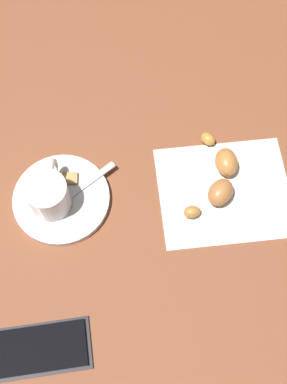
# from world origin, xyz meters

# --- Properties ---
(ground_plane) EXTENTS (1.80, 1.80, 0.00)m
(ground_plane) POSITION_xyz_m (0.00, 0.00, 0.00)
(ground_plane) COLOR brown
(saucer) EXTENTS (0.14, 0.14, 0.01)m
(saucer) POSITION_xyz_m (-0.12, 0.03, 0.01)
(saucer) COLOR white
(saucer) RESTS_ON ground
(espresso_cup) EXTENTS (0.06, 0.08, 0.05)m
(espresso_cup) POSITION_xyz_m (-0.13, 0.02, 0.04)
(espresso_cup) COLOR white
(espresso_cup) RESTS_ON saucer
(teaspoon) EXTENTS (0.12, 0.07, 0.01)m
(teaspoon) POSITION_xyz_m (-0.12, 0.02, 0.01)
(teaspoon) COLOR silver
(teaspoon) RESTS_ON saucer
(sugar_packet) EXTENTS (0.06, 0.03, 0.01)m
(sugar_packet) POSITION_xyz_m (-0.12, 0.05, 0.01)
(sugar_packet) COLOR tan
(sugar_packet) RESTS_ON saucer
(napkin) EXTENTS (0.20, 0.18, 0.00)m
(napkin) POSITION_xyz_m (0.11, -0.01, 0.00)
(napkin) COLOR white
(napkin) RESTS_ON ground
(croissant) EXTENTS (0.10, 0.13, 0.03)m
(croissant) POSITION_xyz_m (0.10, 0.00, 0.02)
(croissant) COLOR #C6853E
(croissant) RESTS_ON napkin
(cell_phone) EXTENTS (0.14, 0.08, 0.01)m
(cell_phone) POSITION_xyz_m (-0.18, -0.17, 0.00)
(cell_phone) COLOR black
(cell_phone) RESTS_ON ground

